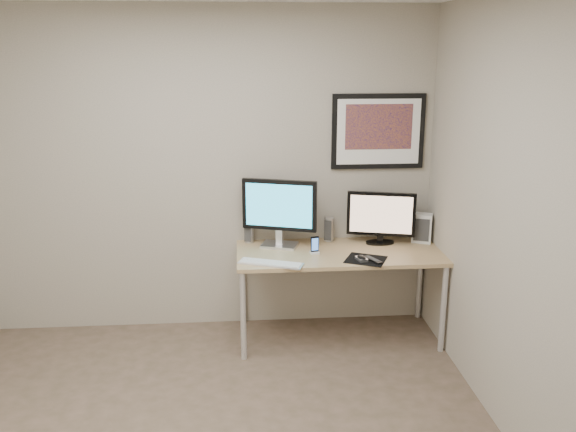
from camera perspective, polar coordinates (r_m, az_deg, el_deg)
name	(u,v)px	position (r m, az deg, el deg)	size (l,w,h in m)	color
room	(199,158)	(3.64, -8.33, 5.38)	(3.60, 3.60, 3.60)	white
desk	(339,259)	(4.82, 4.79, -4.05)	(1.60, 0.70, 0.73)	olive
framed_art	(378,131)	(4.97, 8.44, 7.84)	(0.75, 0.04, 0.60)	black
monitor_large	(279,210)	(4.81, -0.82, 0.56)	(0.58, 0.27, 0.54)	#B8B8BD
monitor_tv	(381,217)	(4.95, 8.70, -0.05)	(0.54, 0.18, 0.43)	black
speaker_left	(249,231)	(4.98, -3.67, -1.43)	(0.07, 0.07, 0.19)	#B8B8BD
speaker_right	(329,229)	(5.01, 3.87, -1.24)	(0.08, 0.08, 0.20)	#B8B8BD
phone_dock	(315,245)	(4.71, 2.52, -2.73)	(0.06, 0.06, 0.14)	black
keyboard	(271,263)	(4.50, -1.63, -4.44)	(0.48, 0.13, 0.02)	silver
mousepad	(366,260)	(4.63, 7.29, -4.07)	(0.29, 0.25, 0.00)	black
mouse	(362,258)	(4.60, 6.90, -3.91)	(0.06, 0.11, 0.04)	black
remote	(373,260)	(4.60, 7.95, -4.09)	(0.05, 0.18, 0.02)	black
fan_unit	(422,228)	(5.09, 12.44, -1.10)	(0.15, 0.11, 0.24)	silver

